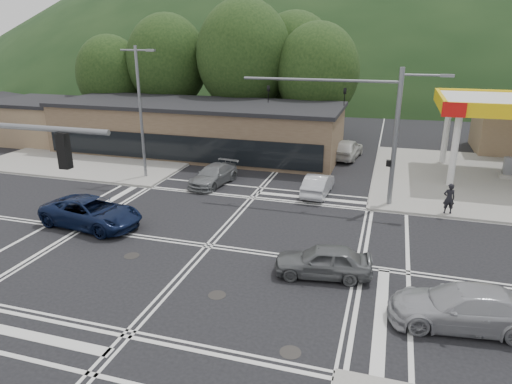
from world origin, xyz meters
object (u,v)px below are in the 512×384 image
(car_queue_a, at_px, (318,184))
(car_queue_b, at_px, (347,149))
(car_blue_west, at_px, (91,212))
(car_northbound, at_px, (213,175))
(car_grey_center, at_px, (323,261))
(car_silver_east, at_px, (464,307))
(pedestrian, at_px, (449,198))

(car_queue_a, distance_m, car_queue_b, 9.68)
(car_queue_a, bearing_deg, car_blue_west, 41.27)
(car_blue_west, relative_size, car_queue_b, 1.18)
(car_queue_a, height_order, car_northbound, car_queue_a)
(car_grey_center, bearing_deg, car_silver_east, 60.14)
(car_queue_b, relative_size, pedestrian, 2.69)
(car_grey_center, relative_size, pedestrian, 2.32)
(car_silver_east, xyz_separation_m, pedestrian, (0.46, 10.85, 0.29))
(car_blue_west, relative_size, car_queue_a, 1.37)
(car_silver_east, relative_size, pedestrian, 2.90)
(car_queue_b, bearing_deg, car_queue_a, 92.93)
(car_blue_west, bearing_deg, car_grey_center, -90.53)
(car_grey_center, xyz_separation_m, car_queue_a, (-1.92, 10.27, -0.03))
(car_grey_center, bearing_deg, car_queue_b, 175.06)
(car_blue_west, xyz_separation_m, car_silver_east, (17.76, -3.85, -0.03))
(car_queue_b, height_order, car_northbound, car_queue_b)
(car_blue_west, relative_size, car_silver_east, 1.09)
(car_blue_west, bearing_deg, car_queue_a, -43.86)
(car_queue_a, distance_m, car_northbound, 7.12)
(car_queue_a, relative_size, pedestrian, 2.31)
(car_queue_a, height_order, pedestrian, pedestrian)
(car_silver_east, relative_size, car_queue_a, 1.26)
(car_northbound, bearing_deg, pedestrian, 3.61)
(car_grey_center, distance_m, pedestrian, 10.45)
(car_grey_center, relative_size, car_northbound, 0.90)
(car_silver_east, xyz_separation_m, car_queue_a, (-7.12, 12.35, -0.07))
(car_northbound, distance_m, pedestrian, 14.78)
(car_silver_east, bearing_deg, car_queue_a, -156.79)
(car_queue_b, bearing_deg, car_northbound, 58.33)
(car_grey_center, relative_size, car_queue_a, 1.00)
(car_grey_center, height_order, car_silver_east, car_silver_east)
(car_blue_west, distance_m, car_queue_a, 13.62)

